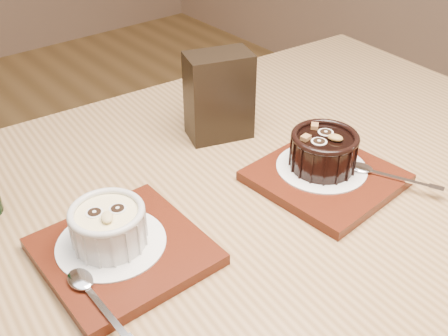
% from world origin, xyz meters
% --- Properties ---
extents(table, '(1.26, 0.90, 0.75)m').
position_xyz_m(table, '(0.24, -0.16, 0.66)').
color(table, olive).
rests_on(table, ground).
extents(tray_left, '(0.18, 0.18, 0.01)m').
position_xyz_m(tray_left, '(0.08, -0.14, 0.76)').
color(tray_left, '#531C0D').
rests_on(tray_left, table).
extents(doily_left, '(0.13, 0.13, 0.00)m').
position_xyz_m(doily_left, '(0.07, -0.13, 0.77)').
color(doily_left, white).
rests_on(doily_left, tray_left).
extents(ramekin_white, '(0.09, 0.09, 0.05)m').
position_xyz_m(ramekin_white, '(0.07, -0.13, 0.79)').
color(ramekin_white, silver).
rests_on(ramekin_white, doily_left).
extents(spoon_left, '(0.03, 0.13, 0.01)m').
position_xyz_m(spoon_left, '(0.02, -0.20, 0.77)').
color(spoon_left, silver).
rests_on(spoon_left, tray_left).
extents(tray_right, '(0.19, 0.19, 0.01)m').
position_xyz_m(tray_right, '(0.38, -0.19, 0.76)').
color(tray_right, '#531C0D').
rests_on(tray_right, table).
extents(doily_right, '(0.13, 0.13, 0.00)m').
position_xyz_m(doily_right, '(0.39, -0.18, 0.77)').
color(doily_right, white).
rests_on(doily_right, tray_right).
extents(ramekin_dark, '(0.10, 0.10, 0.06)m').
position_xyz_m(ramekin_dark, '(0.39, -0.18, 0.80)').
color(ramekin_dark, black).
rests_on(ramekin_dark, doily_right).
extents(spoon_right, '(0.08, 0.13, 0.01)m').
position_xyz_m(spoon_right, '(0.44, -0.25, 0.77)').
color(spoon_right, silver).
rests_on(spoon_right, tray_right).
extents(condiment_stand, '(0.11, 0.09, 0.14)m').
position_xyz_m(condiment_stand, '(0.35, 0.01, 0.82)').
color(condiment_stand, black).
rests_on(condiment_stand, table).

